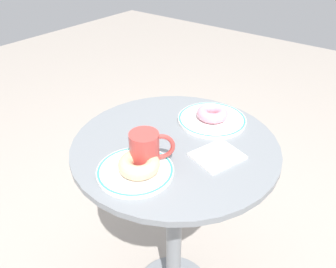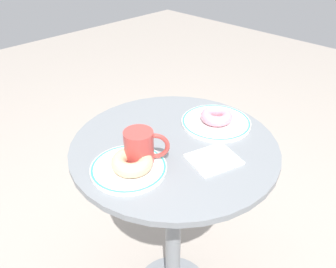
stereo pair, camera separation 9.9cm
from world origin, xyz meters
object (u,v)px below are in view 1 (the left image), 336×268
(cafe_table, at_px, (174,200))
(plate_right, at_px, (212,119))
(donut_pink_frosted, at_px, (212,113))
(donut_glazed, at_px, (139,164))
(coffee_mug, at_px, (145,149))
(paper_napkin, at_px, (217,156))
(plate_left, at_px, (136,171))

(cafe_table, relative_size, plate_right, 3.42)
(plate_right, distance_m, donut_pink_frosted, 0.02)
(cafe_table, bearing_deg, plate_right, -6.32)
(cafe_table, xyz_separation_m, donut_glazed, (-0.17, -0.01, 0.26))
(donut_glazed, relative_size, coffee_mug, 1.05)
(cafe_table, relative_size, donut_glazed, 6.98)
(plate_right, distance_m, paper_napkin, 0.19)
(plate_right, height_order, paper_napkin, plate_right)
(donut_glazed, bearing_deg, plate_right, -1.21)
(paper_napkin, bearing_deg, cafe_table, 97.31)
(plate_left, bearing_deg, coffee_mug, 3.73)
(donut_glazed, bearing_deg, plate_left, 107.59)
(plate_left, bearing_deg, cafe_table, 0.66)
(donut_pink_frosted, bearing_deg, plate_right, -165.96)
(paper_napkin, bearing_deg, donut_glazed, 147.06)
(cafe_table, relative_size, donut_pink_frosted, 7.53)
(plate_left, xyz_separation_m, plate_right, (0.34, -0.02, 0.00))
(cafe_table, bearing_deg, donut_pink_frosted, -6.32)
(paper_napkin, bearing_deg, plate_right, 36.15)
(plate_right, bearing_deg, cafe_table, 173.68)
(plate_left, relative_size, donut_pink_frosted, 2.01)
(plate_left, distance_m, donut_glazed, 0.03)
(cafe_table, relative_size, plate_left, 3.75)
(cafe_table, relative_size, coffee_mug, 7.32)
(plate_right, relative_size, paper_napkin, 1.71)
(donut_glazed, height_order, coffee_mug, coffee_mug)
(donut_glazed, height_order, donut_pink_frosted, donut_glazed)
(donut_glazed, relative_size, paper_napkin, 0.84)
(paper_napkin, distance_m, coffee_mug, 0.20)
(donut_glazed, xyz_separation_m, donut_pink_frosted, (0.34, -0.01, -0.00))
(donut_pink_frosted, relative_size, paper_napkin, 0.78)
(cafe_table, bearing_deg, coffee_mug, 179.67)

